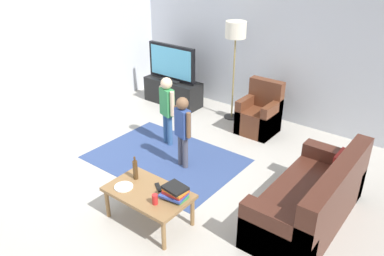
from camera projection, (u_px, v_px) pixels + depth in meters
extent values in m
plane|color=#B2ADA3|center=(165.00, 186.00, 5.22)|extent=(7.80, 7.80, 0.00)
cube|color=silver|center=(276.00, 45.00, 6.74)|extent=(6.00, 0.12, 2.70)
cube|color=silver|center=(25.00, 53.00, 6.27)|extent=(0.12, 6.00, 2.70)
cube|color=#33477A|center=(166.00, 159.00, 5.86)|extent=(2.20, 1.60, 0.01)
cube|color=black|center=(173.00, 92.00, 7.73)|extent=(1.20, 0.44, 0.50)
cube|color=black|center=(172.00, 99.00, 7.76)|extent=(1.10, 0.32, 0.03)
cube|color=black|center=(172.00, 80.00, 7.59)|extent=(0.44, 0.28, 0.03)
cube|color=black|center=(172.00, 62.00, 7.44)|extent=(1.10, 0.07, 0.68)
cube|color=#59B2D8|center=(170.00, 63.00, 7.41)|extent=(1.00, 0.01, 0.58)
cube|color=#472319|center=(306.00, 205.00, 4.51)|extent=(0.80, 1.80, 0.42)
cube|color=#472319|center=(335.00, 200.00, 4.25)|extent=(0.20, 1.80, 0.86)
cube|color=#472319|center=(276.00, 237.00, 3.90)|extent=(0.80, 0.20, 0.60)
cube|color=#472319|center=(332.00, 170.00, 5.03)|extent=(0.80, 0.20, 0.60)
cube|color=#B22823|center=(340.00, 165.00, 4.66)|extent=(0.10, 0.32, 0.32)
cube|color=brown|center=(258.00, 121.00, 6.57)|extent=(0.60, 0.60, 0.42)
cube|color=brown|center=(265.00, 104.00, 6.62)|extent=(0.60, 0.16, 0.90)
cube|color=brown|center=(246.00, 113.00, 6.67)|extent=(0.12, 0.60, 0.60)
cube|color=brown|center=(271.00, 120.00, 6.40)|extent=(0.12, 0.60, 0.60)
cylinder|color=#262626|center=(231.00, 117.00, 7.22)|extent=(0.28, 0.28, 0.02)
cylinder|color=#99844C|center=(233.00, 79.00, 6.88)|extent=(0.03, 0.03, 1.50)
cylinder|color=silver|center=(236.00, 30.00, 6.49)|extent=(0.36, 0.36, 0.28)
cylinder|color=#33598C|center=(166.00, 128.00, 6.24)|extent=(0.09, 0.09, 0.51)
cylinder|color=#33598C|center=(170.00, 131.00, 6.15)|extent=(0.09, 0.09, 0.51)
cube|color=#338C4C|center=(167.00, 102.00, 5.99)|extent=(0.27, 0.20, 0.44)
sphere|color=beige|center=(166.00, 83.00, 5.85)|extent=(0.18, 0.18, 0.18)
cylinder|color=beige|center=(162.00, 98.00, 6.09)|extent=(0.07, 0.07, 0.39)
cylinder|color=beige|center=(172.00, 104.00, 5.86)|extent=(0.07, 0.07, 0.39)
cylinder|color=#4C4C59|center=(181.00, 149.00, 5.63)|extent=(0.08, 0.08, 0.49)
cylinder|color=#4C4C59|center=(185.00, 153.00, 5.54)|extent=(0.08, 0.08, 0.49)
cube|color=#2D478C|center=(183.00, 123.00, 5.38)|extent=(0.26, 0.19, 0.42)
sphere|color=brown|center=(182.00, 103.00, 5.25)|extent=(0.18, 0.18, 0.18)
cylinder|color=brown|center=(177.00, 118.00, 5.48)|extent=(0.07, 0.07, 0.38)
cylinder|color=brown|center=(189.00, 125.00, 5.27)|extent=(0.07, 0.07, 0.38)
cube|color=olive|center=(148.00, 193.00, 4.41)|extent=(1.00, 0.60, 0.04)
cylinder|color=olive|center=(107.00, 203.00, 4.58)|extent=(0.05, 0.05, 0.38)
cylinder|color=olive|center=(164.00, 235.00, 4.08)|extent=(0.05, 0.05, 0.38)
cylinder|color=olive|center=(137.00, 184.00, 4.93)|extent=(0.05, 0.05, 0.38)
cylinder|color=olive|center=(192.00, 212.00, 4.43)|extent=(0.05, 0.05, 0.38)
cube|color=#388C4C|center=(176.00, 196.00, 4.29)|extent=(0.26, 0.18, 0.03)
cube|color=#334CA5|center=(174.00, 195.00, 4.27)|extent=(0.31, 0.25, 0.03)
cube|color=red|center=(176.00, 192.00, 4.27)|extent=(0.25, 0.22, 0.04)
cube|color=orange|center=(175.00, 190.00, 4.24)|extent=(0.26, 0.17, 0.02)
cube|color=black|center=(175.00, 188.00, 4.24)|extent=(0.28, 0.24, 0.03)
cylinder|color=#4C3319|center=(135.00, 170.00, 4.58)|extent=(0.06, 0.06, 0.24)
cylinder|color=#4C3319|center=(135.00, 159.00, 4.52)|extent=(0.02, 0.02, 0.06)
cube|color=black|center=(158.00, 187.00, 4.46)|extent=(0.17, 0.13, 0.02)
cylinder|color=red|center=(155.00, 199.00, 4.17)|extent=(0.07, 0.07, 0.12)
cylinder|color=white|center=(124.00, 187.00, 4.47)|extent=(0.22, 0.22, 0.02)
cube|color=silver|center=(125.00, 187.00, 4.45)|extent=(0.14, 0.07, 0.01)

